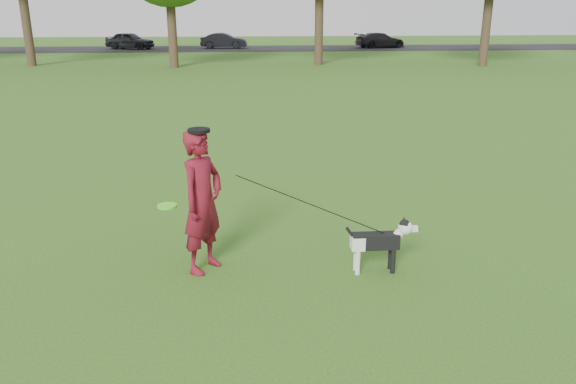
{
  "coord_description": "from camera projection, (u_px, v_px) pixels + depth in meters",
  "views": [
    {
      "loc": [
        -0.31,
        -5.9,
        3.08
      ],
      "look_at": [
        0.2,
        0.56,
        0.95
      ],
      "focal_mm": 35.0,
      "sensor_mm": 36.0,
      "label": 1
    }
  ],
  "objects": [
    {
      "name": "car_right",
      "position": [
        380.0,
        40.0,
        45.07
      ],
      "size": [
        4.28,
        2.48,
        1.17
      ],
      "primitive_type": "imported",
      "rotation": [
        0.0,
        0.0,
        1.79
      ],
      "color": "black",
      "rests_on": "road"
    },
    {
      "name": "car_left",
      "position": [
        130.0,
        41.0,
        43.57
      ],
      "size": [
        4.03,
        2.64,
        1.27
      ],
      "primitive_type": "imported",
      "rotation": [
        0.0,
        0.0,
        1.24
      ],
      "color": "black",
      "rests_on": "road"
    },
    {
      "name": "ground",
      "position": [
        275.0,
        284.0,
        6.58
      ],
      "size": [
        120.0,
        120.0,
        0.0
      ],
      "primitive_type": "plane",
      "color": "#285116",
      "rests_on": "ground"
    },
    {
      "name": "car_mid",
      "position": [
        224.0,
        41.0,
        44.13
      ],
      "size": [
        3.69,
        1.63,
        1.18
      ],
      "primitive_type": "imported",
      "rotation": [
        0.0,
        0.0,
        1.46
      ],
      "color": "black",
      "rests_on": "road"
    },
    {
      "name": "man",
      "position": [
        202.0,
        202.0,
        6.7
      ],
      "size": [
        0.71,
        0.77,
        1.76
      ],
      "primitive_type": "imported",
      "rotation": [
        0.0,
        0.0,
        0.98
      ],
      "color": "maroon",
      "rests_on": "ground"
    },
    {
      "name": "road",
      "position": [
        246.0,
        48.0,
        44.45
      ],
      "size": [
        120.0,
        7.0,
        0.02
      ],
      "primitive_type": "cube",
      "color": "black",
      "rests_on": "ground"
    },
    {
      "name": "dog",
      "position": [
        381.0,
        240.0,
        6.77
      ],
      "size": [
        0.91,
        0.18,
        0.69
      ],
      "color": "black",
      "rests_on": "ground"
    },
    {
      "name": "man_held_items",
      "position": [
        313.0,
        205.0,
        6.67
      ],
      "size": [
        2.78,
        0.37,
        1.31
      ],
      "color": "#50F31E",
      "rests_on": "ground"
    }
  ]
}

